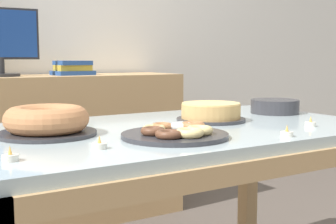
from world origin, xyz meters
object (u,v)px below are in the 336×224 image
Objects in this scene: tealight_left_edge at (99,145)px; tealight_near_front at (311,124)px; computer_monitor at (0,42)px; book_stack at (73,68)px; tealight_centre at (56,119)px; tealight_right_edge at (10,157)px; cake_chocolate_round at (211,112)px; tealight_near_cakes at (287,133)px; cake_golden_bundt at (47,121)px; plate_stack at (275,106)px; pastry_platter at (176,133)px.

tealight_left_edge is 1.00× the size of tealight_near_front.
computer_monitor reaches higher than book_stack.
tealight_centre is 0.69m from tealight_right_edge.
cake_chocolate_round is 0.60m from tealight_centre.
computer_monitor is at bearing 89.04° from tealight_centre.
book_stack reaches higher than tealight_left_edge.
computer_monitor is at bearing 106.04° from tealight_near_cakes.
cake_chocolate_round is at bearing 88.07° from tealight_near_cakes.
cake_golden_bundt is at bearing 146.23° from tealight_near_cakes.
book_stack is at bearing 65.86° from tealight_centre.
plate_stack is 0.62m from tealight_near_cakes.
tealight_near_front is (0.86, -0.31, -0.03)m from cake_golden_bundt.
book_stack is 5.83× the size of tealight_near_front.
tealight_near_cakes is (0.57, -0.13, 0.00)m from tealight_left_edge.
pastry_platter is 1.57× the size of plate_stack.
cake_chocolate_round is 0.37m from tealight_near_front.
cake_golden_bundt is (-0.56, -1.26, -0.14)m from book_stack.
tealight_near_cakes is at bearing -6.98° from tealight_right_edge.
cake_chocolate_round is (0.08, -1.27, -0.15)m from book_stack.
tealight_left_edge is 1.00× the size of tealight_centre.
computer_monitor is 2.02× the size of plate_stack.
tealight_centre is at bearing -114.14° from book_stack.
tealight_near_cakes and tealight_centre have the same top height.
book_stack is 5.83× the size of tealight_left_edge.
pastry_platter is 0.58m from tealight_centre.
plate_stack is at bearing 16.65° from tealight_right_edge.
book_stack is 0.75× the size of cake_golden_bundt.
cake_chocolate_round is at bearing -31.03° from tealight_centre.
tealight_centre is (0.08, 0.59, 0.00)m from tealight_left_edge.
tealight_right_edge is (-0.75, -1.57, -0.17)m from book_stack.
tealight_near_cakes is (-0.41, -0.47, -0.02)m from plate_stack.
computer_monitor is 10.60× the size of tealight_near_front.
tealight_left_edge is at bearing -97.42° from tealight_centre.
tealight_left_edge is at bearing 167.54° from tealight_near_cakes.
tealight_centre is 1.00× the size of tealight_right_edge.
cake_golden_bundt reaches higher than tealight_near_front.
tealight_centre is at bearing 66.70° from cake_golden_bundt.
tealight_left_edge and tealight_centre have the same top height.
pastry_platter is at bearing -98.89° from book_stack.
tealight_near_front is 1.00× the size of tealight_near_cakes.
book_stack reaches higher than tealight_centre.
pastry_platter is at bearing -83.28° from computer_monitor.
tealight_near_cakes is at bearing -33.77° from cake_golden_bundt.
tealight_centre is (-0.73, 0.61, 0.00)m from tealight_near_front.
tealight_near_cakes is (0.07, -1.67, -0.17)m from book_stack.
book_stack reaches higher than pastry_platter.
cake_golden_bundt is (-0.64, 0.01, 0.01)m from cake_chocolate_round.
tealight_near_cakes is at bearing -154.78° from tealight_near_front.
cake_chocolate_round reaches higher than plate_stack.
cake_chocolate_round is at bearing -171.69° from plate_stack.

